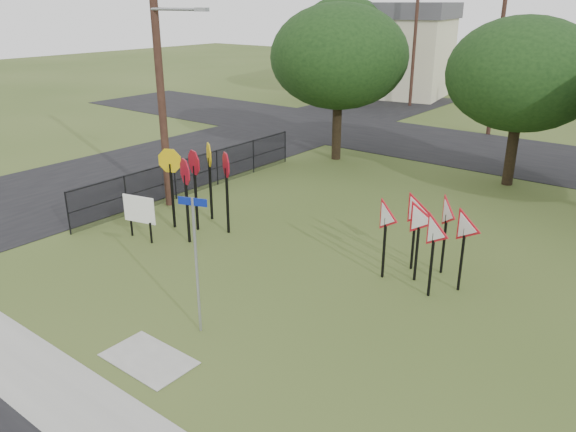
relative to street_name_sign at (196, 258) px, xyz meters
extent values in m
plane|color=#3A4F1D|center=(-0.05, 0.91, -1.87)|extent=(140.00, 140.00, 0.00)
cube|color=#97968E|center=(-0.05, -3.29, -1.86)|extent=(30.00, 1.60, 0.02)
cube|color=black|center=(-12.05, 10.91, -1.86)|extent=(8.00, 50.00, 0.02)
cube|color=black|center=(-0.05, 20.91, -1.86)|extent=(60.00, 8.00, 0.02)
cube|color=#97968E|center=(-0.05, -1.49, -1.86)|extent=(2.00, 1.20, 0.02)
cylinder|color=#95989D|center=(0.00, 0.00, -0.22)|extent=(0.07, 0.07, 3.30)
cube|color=navy|center=(0.00, 0.00, 1.34)|extent=(0.65, 0.25, 0.18)
cube|color=black|center=(-4.64, 4.31, -0.75)|extent=(0.07, 0.07, 2.24)
cube|color=black|center=(-3.64, 4.76, -0.75)|extent=(0.07, 0.07, 2.24)
cube|color=black|center=(-4.08, 3.42, -0.75)|extent=(0.07, 0.07, 2.24)
cube|color=black|center=(-5.43, 3.97, -0.75)|extent=(0.07, 0.07, 2.24)
cube|color=black|center=(-4.98, 5.32, -0.75)|extent=(0.07, 0.07, 2.24)
cube|color=black|center=(2.01, 5.05, -0.99)|extent=(0.06, 0.06, 1.77)
cube|color=black|center=(2.80, 5.45, -0.99)|extent=(0.06, 0.06, 1.77)
cube|color=black|center=(3.49, 4.86, -0.99)|extent=(0.06, 0.06, 1.77)
cube|color=black|center=(2.41, 6.04, -0.99)|extent=(0.06, 0.06, 1.77)
cube|color=black|center=(3.20, 6.33, -0.99)|extent=(0.06, 0.06, 1.77)
cube|color=black|center=(3.98, 5.64, -0.99)|extent=(0.06, 0.06, 1.77)
cube|color=black|center=(-5.96, 2.61, -1.53)|extent=(0.05, 0.05, 0.69)
cube|color=black|center=(-4.98, 2.61, -1.53)|extent=(0.05, 0.05, 0.69)
cube|color=white|center=(-5.47, 2.61, -0.84)|extent=(1.16, 0.32, 0.89)
cylinder|color=#41271E|center=(-7.35, 5.41, 3.13)|extent=(0.28, 0.28, 10.00)
cylinder|color=#95989D|center=(-6.15, 5.31, 5.13)|extent=(2.40, 0.10, 0.10)
cube|color=#95989D|center=(-4.95, 5.31, 5.13)|extent=(0.50, 0.18, 0.12)
cylinder|color=#41271E|center=(-2.05, 24.91, 2.63)|extent=(0.24, 0.24, 9.00)
cylinder|color=#41271E|center=(-10.05, 30.91, 2.63)|extent=(0.24, 0.24, 9.00)
cylinder|color=black|center=(-7.65, 1.41, -1.12)|extent=(0.05, 0.05, 1.50)
cylinder|color=black|center=(-7.65, 3.71, -1.12)|extent=(0.05, 0.05, 1.50)
cylinder|color=black|center=(-7.65, 6.01, -1.12)|extent=(0.05, 0.05, 1.50)
cylinder|color=black|center=(-7.65, 8.31, -1.12)|extent=(0.05, 0.05, 1.50)
cylinder|color=black|center=(-7.65, 10.61, -1.12)|extent=(0.05, 0.05, 1.50)
cylinder|color=black|center=(-7.65, 12.91, -1.12)|extent=(0.05, 0.05, 1.50)
cube|color=black|center=(-7.65, 7.16, -0.41)|extent=(0.03, 11.50, 0.03)
cube|color=black|center=(-7.65, 7.16, -1.12)|extent=(0.03, 11.50, 0.03)
cube|color=black|center=(-7.65, 7.16, -1.12)|extent=(0.01, 11.50, 1.50)
cube|color=beige|center=(-14.05, 34.91, 1.13)|extent=(10.08, 8.46, 6.00)
cube|color=#4D4D52|center=(-14.05, 34.91, 4.73)|extent=(10.58, 8.88, 1.20)
cylinder|color=black|center=(-6.05, 14.91, -0.56)|extent=(0.44, 0.44, 2.62)
ellipsoid|color=black|center=(-6.05, 14.91, 2.99)|extent=(6.40, 6.40, 4.80)
cylinder|color=black|center=(1.95, 15.91, -0.65)|extent=(0.44, 0.44, 2.45)
ellipsoid|color=black|center=(1.95, 15.91, 2.68)|extent=(6.00, 6.00, 4.50)
cylinder|color=black|center=(-16.05, 30.91, -0.47)|extent=(0.44, 0.44, 2.80)
ellipsoid|color=black|center=(-16.05, 30.91, 3.31)|extent=(6.80, 6.80, 5.10)
camera|label=1|loc=(8.61, -7.68, 5.34)|focal=35.00mm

